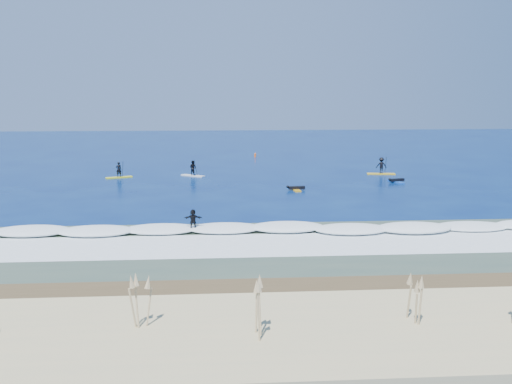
{
  "coord_description": "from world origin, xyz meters",
  "views": [
    {
      "loc": [
        -3.43,
        -44.82,
        8.91
      ],
      "look_at": [
        -0.26,
        0.92,
        0.6
      ],
      "focal_mm": 40.0,
      "sensor_mm": 36.0,
      "label": 1
    }
  ],
  "objects": [
    {
      "name": "wet_sand_strip",
      "position": [
        0.0,
        -21.5,
        0.0
      ],
      "size": [
        90.0,
        5.0,
        0.08
      ],
      "primitive_type": "cube",
      "color": "#493A22",
      "rests_on": "ground"
    },
    {
      "name": "sup_paddler_right",
      "position": [
        13.95,
        13.88,
        0.81
      ],
      "size": [
        3.02,
        1.12,
        2.07
      ],
      "rotation": [
        0.0,
        0.0,
        -0.13
      ],
      "color": "gold",
      "rests_on": "ground"
    },
    {
      "name": "dune_grass",
      "position": [
        0.0,
        -27.0,
        1.85
      ],
      "size": [
        40.0,
        4.0,
        1.7
      ],
      "primitive_type": null,
      "color": "tan",
      "rests_on": "dune"
    },
    {
      "name": "marker_buoy",
      "position": [
        1.67,
        30.25,
        0.28
      ],
      "size": [
        0.27,
        0.27,
        0.63
      ],
      "rotation": [
        0.0,
        0.0,
        0.42
      ],
      "color": "#FE5D16",
      "rests_on": "ground"
    },
    {
      "name": "prone_paddler_near",
      "position": [
        3.59,
        4.96,
        0.15
      ],
      "size": [
        1.69,
        2.17,
        0.44
      ],
      "rotation": [
        0.0,
        0.0,
        1.67
      ],
      "color": "gold",
      "rests_on": "ground"
    },
    {
      "name": "wave_surfer",
      "position": [
        -4.97,
        -9.7,
        0.76
      ],
      "size": [
        1.84,
        0.54,
        1.32
      ],
      "rotation": [
        0.0,
        0.0,
        -0.02
      ],
      "color": "silver",
      "rests_on": "breaking_wave"
    },
    {
      "name": "prone_paddler_far",
      "position": [
        13.91,
        8.63,
        0.15
      ],
      "size": [
        1.7,
        2.23,
        0.45
      ],
      "rotation": [
        0.0,
        0.0,
        1.87
      ],
      "color": "blue",
      "rests_on": "ground"
    },
    {
      "name": "dune",
      "position": [
        0.0,
        -27.0,
        0.0
      ],
      "size": [
        90.0,
        7.0,
        2.0
      ],
      "primitive_type": "cube",
      "color": "#CDB77D",
      "rests_on": "ground"
    },
    {
      "name": "breaking_wave",
      "position": [
        0.0,
        -10.0,
        0.0
      ],
      "size": [
        40.0,
        6.0,
        0.3
      ],
      "primitive_type": "cube",
      "color": "white",
      "rests_on": "ground"
    },
    {
      "name": "sup_paddler_left",
      "position": [
        -13.38,
        13.3,
        0.58
      ],
      "size": [
        2.7,
        1.64,
        1.86
      ],
      "rotation": [
        0.0,
        0.0,
        0.4
      ],
      "color": "yellow",
      "rests_on": "ground"
    },
    {
      "name": "sup_paddler_center",
      "position": [
        -5.91,
        13.91,
        0.7
      ],
      "size": [
        2.58,
        2.06,
        1.87
      ],
      "rotation": [
        0.0,
        0.0,
        -0.6
      ],
      "color": "silver",
      "rests_on": "ground"
    },
    {
      "name": "whitewater",
      "position": [
        0.0,
        -13.0,
        0.0
      ],
      "size": [
        34.0,
        5.0,
        0.02
      ],
      "primitive_type": "cube",
      "color": "silver",
      "rests_on": "ground"
    },
    {
      "name": "ground",
      "position": [
        0.0,
        0.0,
        0.0
      ],
      "size": [
        160.0,
        160.0,
        0.0
      ],
      "primitive_type": "plane",
      "color": "#04194F",
      "rests_on": "ground"
    },
    {
      "name": "shallow_water",
      "position": [
        0.0,
        -14.0,
        0.01
      ],
      "size": [
        90.0,
        13.0,
        0.01
      ],
      "primitive_type": "cube",
      "color": "#35483A",
      "rests_on": "ground"
    }
  ]
}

